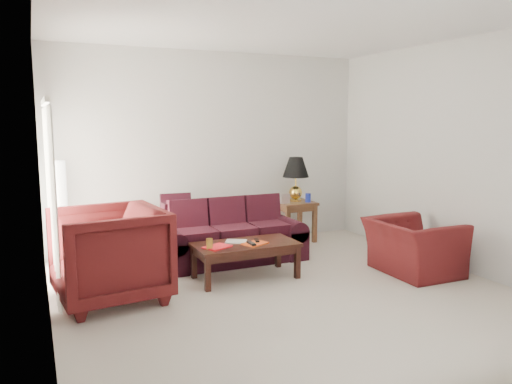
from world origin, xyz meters
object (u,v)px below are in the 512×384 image
armchair_left (109,255)px  coffee_table (246,261)px  end_table (294,221)px  sofa (231,232)px  floor_lamp (60,213)px  armchair_right (413,247)px

armchair_left → coffee_table: armchair_left is taller
end_table → coffee_table: size_ratio=0.51×
coffee_table → sofa: bearing=77.0°
floor_lamp → armchair_right: 4.68m
armchair_left → coffee_table: bearing=87.7°
armchair_right → coffee_table: 2.16m
sofa → armchair_right: sofa is taller
sofa → floor_lamp: 2.32m
armchair_left → armchair_right: bearing=74.8°
sofa → armchair_right: (1.94, -1.46, -0.07)m
coffee_table → floor_lamp: bearing=138.3°
end_table → coffee_table: end_table is taller
sofa → end_table: bearing=30.3°
sofa → end_table: 1.56m
sofa → coffee_table: (-0.11, -0.77, -0.19)m
end_table → floor_lamp: floor_lamp is taller
sofa → coffee_table: 0.80m
end_table → armchair_right: bearing=-75.7°
end_table → armchair_right: 2.24m
coffee_table → armchair_left: bearing=179.3°
sofa → armchair_left: size_ratio=1.78×
armchair_right → coffee_table: size_ratio=0.83×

